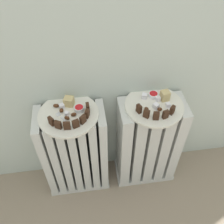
{
  "coord_description": "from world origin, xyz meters",
  "views": [
    {
      "loc": [
        -0.11,
        -0.52,
        1.43
      ],
      "look_at": [
        0.0,
        0.28,
        0.57
      ],
      "focal_mm": 40.67,
      "sensor_mm": 36.0,
      "label": 1
    }
  ],
  "objects_px": {
    "plate_left": "(68,114)",
    "jam_bowl_right": "(153,95)",
    "jam_bowl_left": "(79,108)",
    "fork": "(62,118)",
    "radiator_left": "(75,152)",
    "radiator_right": "(148,144)",
    "plate_right": "(154,106)"
  },
  "relations": [
    {
      "from": "plate_left",
      "to": "radiator_right",
      "type": "bearing_deg",
      "value": 0.0
    },
    {
      "from": "plate_right",
      "to": "fork",
      "type": "distance_m",
      "value": 0.43
    },
    {
      "from": "plate_left",
      "to": "jam_bowl_left",
      "type": "relative_size",
      "value": 6.06
    },
    {
      "from": "jam_bowl_left",
      "to": "fork",
      "type": "height_order",
      "value": "jam_bowl_left"
    },
    {
      "from": "radiator_right",
      "to": "jam_bowl_left",
      "type": "xyz_separation_m",
      "value": [
        -0.35,
        0.01,
        0.32
      ]
    },
    {
      "from": "jam_bowl_right",
      "to": "fork",
      "type": "distance_m",
      "value": 0.44
    },
    {
      "from": "jam_bowl_left",
      "to": "jam_bowl_right",
      "type": "xyz_separation_m",
      "value": [
        0.36,
        0.04,
        -0.0
      ]
    },
    {
      "from": "plate_left",
      "to": "plate_right",
      "type": "xyz_separation_m",
      "value": [
        0.4,
        0.0,
        0.0
      ]
    },
    {
      "from": "plate_left",
      "to": "jam_bowl_right",
      "type": "height_order",
      "value": "jam_bowl_right"
    },
    {
      "from": "jam_bowl_left",
      "to": "jam_bowl_right",
      "type": "bearing_deg",
      "value": 6.79
    },
    {
      "from": "plate_left",
      "to": "fork",
      "type": "height_order",
      "value": "fork"
    },
    {
      "from": "jam_bowl_right",
      "to": "radiator_left",
      "type": "bearing_deg",
      "value": -172.16
    },
    {
      "from": "radiator_left",
      "to": "plate_left",
      "type": "relative_size",
      "value": 2.11
    },
    {
      "from": "radiator_right",
      "to": "plate_right",
      "type": "distance_m",
      "value": 0.3
    },
    {
      "from": "jam_bowl_right",
      "to": "fork",
      "type": "xyz_separation_m",
      "value": [
        -0.44,
        -0.08,
        -0.01
      ]
    },
    {
      "from": "jam_bowl_left",
      "to": "fork",
      "type": "xyz_separation_m",
      "value": [
        -0.08,
        -0.04,
        -0.01
      ]
    },
    {
      "from": "plate_right",
      "to": "jam_bowl_right",
      "type": "distance_m",
      "value": 0.06
    },
    {
      "from": "radiator_right",
      "to": "jam_bowl_left",
      "type": "height_order",
      "value": "jam_bowl_left"
    },
    {
      "from": "radiator_right",
      "to": "jam_bowl_right",
      "type": "bearing_deg",
      "value": 81.05
    },
    {
      "from": "plate_right",
      "to": "jam_bowl_left",
      "type": "xyz_separation_m",
      "value": [
        -0.35,
        0.01,
        0.02
      ]
    },
    {
      "from": "radiator_right",
      "to": "fork",
      "type": "xyz_separation_m",
      "value": [
        -0.43,
        -0.02,
        0.31
      ]
    },
    {
      "from": "plate_left",
      "to": "plate_right",
      "type": "bearing_deg",
      "value": 0.0
    },
    {
      "from": "radiator_left",
      "to": "radiator_right",
      "type": "height_order",
      "value": "same"
    },
    {
      "from": "plate_left",
      "to": "jam_bowl_left",
      "type": "distance_m",
      "value": 0.06
    },
    {
      "from": "radiator_left",
      "to": "jam_bowl_right",
      "type": "relative_size",
      "value": 12.45
    },
    {
      "from": "radiator_left",
      "to": "jam_bowl_left",
      "type": "xyz_separation_m",
      "value": [
        0.05,
        0.01,
        0.32
      ]
    },
    {
      "from": "radiator_right",
      "to": "radiator_left",
      "type": "bearing_deg",
      "value": 180.0
    },
    {
      "from": "plate_left",
      "to": "plate_right",
      "type": "distance_m",
      "value": 0.4
    },
    {
      "from": "radiator_right",
      "to": "plate_left",
      "type": "height_order",
      "value": "plate_left"
    },
    {
      "from": "plate_right",
      "to": "jam_bowl_left",
      "type": "height_order",
      "value": "jam_bowl_left"
    },
    {
      "from": "radiator_left",
      "to": "radiator_right",
      "type": "relative_size",
      "value": 1.0
    },
    {
      "from": "radiator_left",
      "to": "plate_left",
      "type": "bearing_deg",
      "value": 0.0
    }
  ]
}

